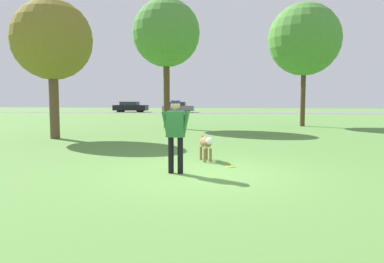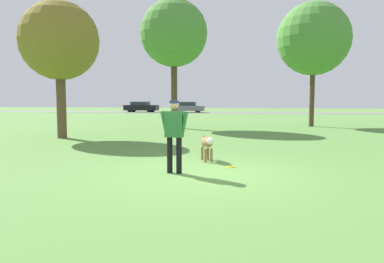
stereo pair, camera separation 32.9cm
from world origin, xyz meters
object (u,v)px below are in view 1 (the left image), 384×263
Objects in this scene: person at (176,130)px; tree_far_right at (304,40)px; tree_mid_center at (166,34)px; parked_car_grey at (178,107)px; parked_car_black at (130,107)px; tree_near_left at (52,40)px; frisbee at (230,167)px; dog at (206,143)px.

tree_far_right reaches higher than person.
person is 0.23× the size of tree_mid_center.
person is 38.21m from parked_car_grey.
tree_mid_center reaches higher than parked_car_grey.
tree_mid_center is (-2.86, 13.14, 4.47)m from person.
person reaches higher than parked_car_black.
person is 0.40× the size of parked_car_black.
tree_mid_center reaches higher than tree_near_left.
tree_mid_center is (-4.10, 12.15, 5.47)m from frisbee.
frisbee is at bearing -36.84° from tree_near_left.
parked_car_grey is (-11.67, 21.93, -4.71)m from tree_far_right.
parked_car_grey is at bearing -1.75° from parked_car_black.
dog is 0.25× the size of parked_car_black.
person is at bearing -46.18° from tree_near_left.
tree_near_left is at bearing 137.98° from person.
parked_car_black reaches higher than dog.
tree_near_left reaches higher than parked_car_grey.
tree_mid_center is at bearing 108.67° from frisbee.
parked_car_black is (-9.75, 24.80, -4.80)m from tree_mid_center.
tree_far_right reaches higher than tree_mid_center.
dog is 38.46m from parked_car_black.
dog is 0.27× the size of parked_car_grey.
tree_far_right is 1.77× the size of parked_car_black.
parked_car_black is (-17.91, 22.18, -4.69)m from tree_far_right.
person is 1.94m from dog.
tree_far_right is at bearing -50.49° from parked_car_black.
parked_car_black is at bearing 128.92° from tree_far_right.
tree_far_right reaches higher than parked_car_grey.
dog is at bearing 131.19° from frisbee.
parked_car_grey is at bearing 118.03° from tree_far_right.
dog is 4.54× the size of frisbee.
frisbee is 0.06× the size of parked_car_grey.
frisbee is 39.46m from parked_car_black.
tree_far_right reaches higher than parked_car_black.
tree_near_left is at bearing -144.49° from dog.
frisbee is 0.03× the size of tree_mid_center.
tree_near_left is (-7.78, 5.83, 4.19)m from frisbee.
frisbee is 10.59m from tree_near_left.
parked_car_black is at bearing 111.46° from tree_mid_center.
dog is (0.54, 1.79, -0.50)m from person.
tree_mid_center is at bearing 177.56° from dog.
dog is 0.14× the size of tree_far_right.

